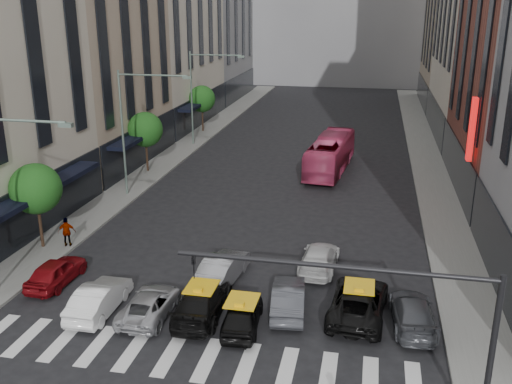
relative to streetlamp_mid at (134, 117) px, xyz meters
The scene contains 23 objects.
ground 23.15m from the streetlamp_mid, 63.33° to the right, with size 160.00×160.00×0.00m, color black.
sidewalk_left 11.67m from the streetlamp_mid, 98.29° to the left, with size 3.00×96.00×0.15m, color slate.
sidewalk_right 24.46m from the streetlamp_mid, 24.90° to the left, with size 3.00×96.00×0.15m, color slate.
building_left_b 12.23m from the streetlamp_mid, 131.01° to the left, with size 8.00×16.00×24.00m, color tan.
tree_near 10.40m from the streetlamp_mid, 99.96° to the right, with size 2.88×2.88×4.95m.
tree_mid 6.65m from the streetlamp_mid, 106.32° to the left, with size 2.88×2.88×4.95m.
tree_far 22.18m from the streetlamp_mid, 94.56° to the left, with size 2.88×2.88×4.95m.
streetlamp_mid is the anchor object (origin of this frame).
streetlamp_far 16.00m from the streetlamp_mid, 90.00° to the left, with size 5.38×0.25×9.00m.
traffic_signal 27.53m from the streetlamp_mid, 49.82° to the right, with size 10.10×0.20×6.00m.
liberty_sign 22.64m from the streetlamp_mid, ahead, with size 0.30×0.70×4.00m.
car_red 14.80m from the streetlamp_mid, 84.50° to the right, with size 1.59×3.96×1.35m, color maroon.
car_white_front 17.41m from the streetlamp_mid, 73.39° to the right, with size 1.49×4.28×1.41m, color white.
car_silver 18.11m from the streetlamp_mid, 65.62° to the right, with size 1.96×4.26×1.18m, color #ACADB2.
taxi_left 18.67m from the streetlamp_mid, 58.23° to the right, with size 2.00×4.92×1.43m, color black.
taxi_center 20.30m from the streetlamp_mid, 54.21° to the right, with size 1.55×3.85×1.31m, color black.
car_grey_mid 20.01m from the streetlamp_mid, 46.78° to the right, with size 1.47×4.21×1.39m, color #404248.
taxi_right 22.06m from the streetlamp_mid, 40.12° to the right, with size 2.42×5.24×1.46m, color black.
car_grey_curb 24.12m from the streetlamp_mid, 37.14° to the right, with size 1.82×4.49×1.30m, color #45474D.
car_row2_left 15.97m from the streetlamp_mid, 51.03° to the right, with size 1.53×4.39×1.45m, color gray.
car_row2_right 17.82m from the streetlamp_mid, 33.61° to the right, with size 1.82×4.48×1.30m, color silver.
bus 16.82m from the streetlamp_mid, 35.53° to the left, with size 2.50×10.70×2.98m, color #C43964.
pedestrian_far 10.81m from the streetlamp_mid, 92.12° to the right, with size 1.01×0.42×1.73m, color gray.
Camera 1 is at (6.45, -17.19, 13.58)m, focal length 40.00 mm.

